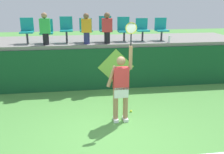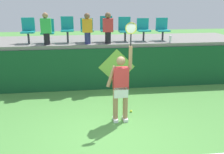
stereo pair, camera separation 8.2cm
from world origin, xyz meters
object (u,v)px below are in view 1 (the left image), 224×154
(stadium_chair_4, at_px, (106,28))
(tennis_player, at_px, (121,85))
(spectator_2, at_px, (107,27))
(tennis_ball, at_px, (131,111))
(stadium_chair_0, at_px, (27,29))
(stadium_chair_6, at_px, (142,28))
(water_bottle, at_px, (169,39))
(stadium_chair_7, at_px, (161,28))
(stadium_chair_2, at_px, (66,28))
(spectator_1, at_px, (86,28))
(stadium_chair_1, at_px, (47,30))
(stadium_chair_3, at_px, (86,28))
(spectator_0, at_px, (45,28))
(stadium_chair_5, at_px, (124,28))

(stadium_chair_4, bearing_deg, tennis_player, -90.03)
(spectator_2, bearing_deg, tennis_ball, -80.53)
(tennis_ball, distance_m, stadium_chair_0, 4.60)
(stadium_chair_6, bearing_deg, water_bottle, -33.24)
(stadium_chair_7, relative_size, spectator_2, 0.77)
(stadium_chair_2, bearing_deg, stadium_chair_0, 179.94)
(spectator_1, bearing_deg, spectator_2, -1.70)
(stadium_chair_1, relative_size, stadium_chair_3, 0.98)
(tennis_ball, height_order, stadium_chair_2, stadium_chair_2)
(water_bottle, bearing_deg, stadium_chair_6, 146.76)
(stadium_chair_3, bearing_deg, stadium_chair_2, 179.55)
(water_bottle, height_order, stadium_chair_7, stadium_chair_7)
(stadium_chair_7, height_order, spectator_2, spectator_2)
(stadium_chair_2, distance_m, spectator_0, 0.80)
(water_bottle, bearing_deg, spectator_2, 176.93)
(spectator_2, bearing_deg, stadium_chair_3, 148.15)
(stadium_chair_0, relative_size, stadium_chair_4, 0.97)
(stadium_chair_5, bearing_deg, tennis_player, -101.71)
(stadium_chair_2, bearing_deg, water_bottle, -8.87)
(stadium_chair_1, distance_m, stadium_chair_5, 2.73)
(tennis_ball, xyz_separation_m, stadium_chair_3, (-1.08, 2.72, 2.02))
(stadium_chair_5, bearing_deg, tennis_ball, -95.91)
(water_bottle, distance_m, stadium_chair_1, 4.31)
(water_bottle, height_order, stadium_chair_0, stadium_chair_0)
(stadium_chair_7, bearing_deg, spectator_2, -168.00)
(water_bottle, height_order, stadium_chair_2, stadium_chair_2)
(stadium_chair_0, relative_size, stadium_chair_6, 1.08)
(stadium_chair_1, xyz_separation_m, stadium_chair_5, (2.73, 0.00, 0.02))
(stadium_chair_0, relative_size, stadium_chair_2, 0.97)
(water_bottle, bearing_deg, stadium_chair_0, 173.50)
(stadium_chair_2, distance_m, stadium_chair_5, 2.05)
(tennis_player, height_order, tennis_ball, tennis_player)
(spectator_0, bearing_deg, tennis_player, -53.63)
(stadium_chair_6, bearing_deg, tennis_player, -112.81)
(water_bottle, bearing_deg, spectator_1, 177.26)
(spectator_1, bearing_deg, stadium_chair_2, 148.40)
(stadium_chair_4, relative_size, spectator_1, 0.87)
(stadium_chair_0, xyz_separation_m, stadium_chair_4, (2.72, 0.00, 0.02))
(stadium_chair_7, bearing_deg, stadium_chair_3, -179.91)
(stadium_chair_2, bearing_deg, stadium_chair_7, -0.02)
(stadium_chair_7, xyz_separation_m, spectator_2, (-2.07, -0.44, 0.10))
(spectator_1, bearing_deg, stadium_chair_7, 8.60)
(tennis_player, relative_size, stadium_chair_1, 3.14)
(stadium_chair_7, bearing_deg, stadium_chair_2, 179.98)
(stadium_chair_0, height_order, spectator_1, spectator_1)
(stadium_chair_3, relative_size, spectator_1, 0.81)
(stadium_chair_6, distance_m, stadium_chair_7, 0.72)
(water_bottle, height_order, stadium_chair_1, stadium_chair_1)
(stadium_chair_0, height_order, stadium_chair_3, stadium_chair_0)
(stadium_chair_4, bearing_deg, stadium_chair_7, -0.12)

